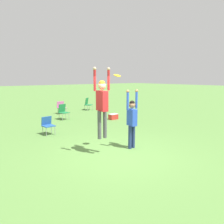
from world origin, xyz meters
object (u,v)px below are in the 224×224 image
at_px(person_jumping, 102,101).
at_px(camping_chair_1, 88,103).
at_px(camping_chair_0, 61,107).
at_px(frisbee, 117,75).
at_px(person_defending, 132,118).
at_px(cooler_box, 113,117).
at_px(camping_chair_2, 48,124).
at_px(camping_chair_3, 63,111).

height_order(person_jumping, camping_chair_1, person_jumping).
bearing_deg(camping_chair_0, frisbee, 78.45).
bearing_deg(camping_chair_1, person_defending, 30.49).
height_order(person_jumping, person_defending, person_jumping).
height_order(person_jumping, cooler_box, person_jumping).
distance_m(camping_chair_1, camping_chair_2, 7.20).
height_order(person_defending, camping_chair_0, person_defending).
xyz_separation_m(camping_chair_0, camping_chair_3, (-0.82, -1.95, 0.03)).
xyz_separation_m(person_jumping, camping_chair_1, (4.77, 8.47, -1.22)).
xyz_separation_m(frisbee, camping_chair_2, (-1.05, 3.45, -2.07)).
height_order(camping_chair_2, camping_chair_3, camping_chair_3).
height_order(camping_chair_0, camping_chair_2, camping_chair_0).
bearing_deg(person_jumping, frisbee, -79.52).
relative_size(person_defending, camping_chair_1, 2.26).
xyz_separation_m(person_defending, camping_chair_1, (3.62, 8.64, -0.57)).
xyz_separation_m(person_jumping, camping_chair_3, (1.64, 6.19, -1.22)).
relative_size(person_defending, camping_chair_3, 2.29).
bearing_deg(cooler_box, camping_chair_2, -168.49).
distance_m(camping_chair_3, cooler_box, 2.98).
relative_size(frisbee, cooler_box, 0.47).
xyz_separation_m(camping_chair_1, camping_chair_2, (-5.18, -4.99, -0.05)).
relative_size(person_jumping, cooler_box, 4.33).
height_order(person_jumping, camping_chair_2, person_jumping).
distance_m(person_jumping, camping_chair_2, 3.72).
height_order(frisbee, camping_chair_2, frisbee).
distance_m(camping_chair_0, camping_chair_3, 2.12).
bearing_deg(frisbee, person_jumping, -178.01).
bearing_deg(camping_chair_0, camping_chair_1, -170.97).
distance_m(frisbee, camping_chair_1, 9.61).
distance_m(frisbee, camping_chair_2, 4.16).
xyz_separation_m(person_jumping, camping_chair_0, (2.45, 8.14, -1.25)).
height_order(person_defending, camping_chair_2, person_defending).
bearing_deg(camping_chair_0, person_defending, 82.11).
xyz_separation_m(frisbee, camping_chair_3, (1.00, 6.17, -2.01)).
height_order(person_jumping, camping_chair_0, person_jumping).
bearing_deg(camping_chair_3, cooler_box, 127.06).
bearing_deg(camping_chair_1, camping_chair_3, -0.74).
distance_m(person_defending, frisbee, 1.54).
relative_size(person_jumping, person_defending, 1.10).
bearing_deg(camping_chair_2, camping_chair_0, -127.03).
xyz_separation_m(camping_chair_3, cooler_box, (2.33, -1.83, -0.35)).
distance_m(person_jumping, camping_chair_3, 6.52).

